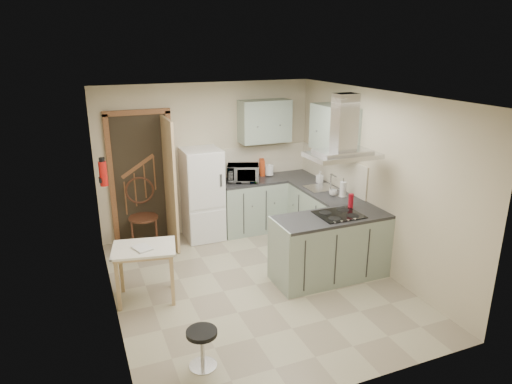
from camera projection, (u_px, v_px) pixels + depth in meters
name	position (u px, v px, depth m)	size (l,w,h in m)	color
floor	(256.00, 285.00, 6.12)	(4.20, 4.20, 0.00)	tan
ceiling	(256.00, 96.00, 5.34)	(4.20, 4.20, 0.00)	silver
back_wall	(208.00, 159.00, 7.58)	(3.60, 3.60, 0.00)	#C3B697
left_wall	(107.00, 216.00, 5.08)	(4.20, 4.20, 0.00)	#C3B697
right_wall	(375.00, 181.00, 6.38)	(4.20, 4.20, 0.00)	#C3B697
doorway	(142.00, 178.00, 7.21)	(1.10, 0.12, 2.10)	brown
fridge	(202.00, 194.00, 7.40)	(0.60, 0.60, 1.50)	white
counter_back	(252.00, 205.00, 7.80)	(1.08, 0.60, 0.90)	#9EB2A0
counter_right	(314.00, 211.00, 7.51)	(0.60, 1.95, 0.90)	#9EB2A0
splashback	(261.00, 160.00, 7.94)	(1.68, 0.02, 0.50)	beige
wall_cabinet_back	(265.00, 121.00, 7.58)	(0.85, 0.35, 0.70)	#9EB2A0
wall_cabinet_right	(334.00, 129.00, 6.88)	(0.35, 0.90, 0.70)	#9EB2A0
peninsula	(331.00, 247.00, 6.19)	(1.55, 0.65, 0.90)	#9EB2A0
hob	(339.00, 215.00, 6.09)	(0.58, 0.50, 0.01)	black
extractor_hood	(342.00, 155.00, 5.83)	(0.90, 0.55, 0.10)	silver
sink	(321.00, 188.00, 7.22)	(0.45, 0.40, 0.01)	silver
fire_extinguisher	(103.00, 174.00, 5.81)	(0.10, 0.10, 0.32)	#B2140F
drop_leaf_table	(146.00, 273.00, 5.69)	(0.76, 0.57, 0.71)	#D0B980
bentwood_chair	(143.00, 218.00, 7.07)	(0.45, 0.45, 1.02)	#4F2C1A
stool	(202.00, 348.00, 4.51)	(0.31, 0.31, 0.42)	black
microwave	(243.00, 173.00, 7.53)	(0.51, 0.34, 0.28)	black
kettle	(269.00, 170.00, 7.85)	(0.14, 0.14, 0.21)	white
cereal_box	(262.00, 167.00, 7.89)	(0.07, 0.19, 0.28)	#CF4318
soap_bottle	(320.00, 177.00, 7.47)	(0.09, 0.09, 0.19)	silver
paper_towel	(343.00, 189.00, 6.78)	(0.09, 0.09, 0.24)	silver
cup	(333.00, 193.00, 6.85)	(0.12, 0.12, 0.09)	silver
red_bottle	(351.00, 201.00, 6.33)	(0.07, 0.07, 0.20)	#AB0E1F
book	(135.00, 247.00, 5.46)	(0.18, 0.25, 0.11)	maroon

